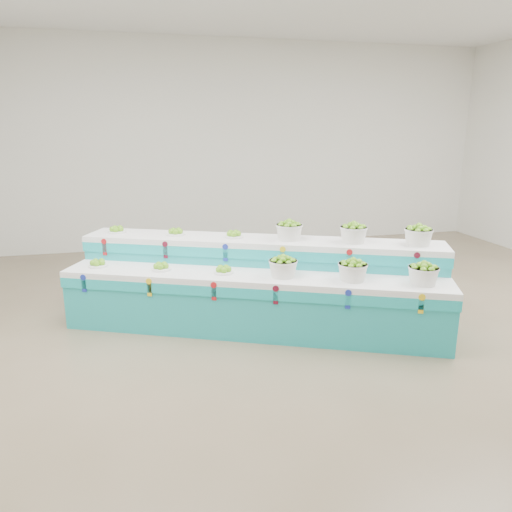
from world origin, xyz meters
name	(u,v)px	position (x,y,z in m)	size (l,w,h in m)	color
ground	(344,342)	(0.00, 0.00, 0.00)	(10.00, 10.00, 0.00)	brown
back_wall	(247,145)	(0.00, 5.00, 2.00)	(10.00, 10.00, 0.00)	silver
display_stand	(256,285)	(-0.85, 0.74, 0.51)	(4.49, 1.15, 1.02)	#21A7AB
plate_lower_left	(98,263)	(-2.70, 1.26, 0.77)	(0.24, 0.24, 0.10)	white
plate_lower_mid	(161,266)	(-1.96, 0.93, 0.77)	(0.24, 0.24, 0.10)	white
plate_lower_right	(223,269)	(-1.27, 0.62, 0.77)	(0.24, 0.24, 0.10)	white
basket_lower_left	(283,266)	(-0.64, 0.34, 0.84)	(0.32, 0.32, 0.24)	silver
basket_lower_mid	(353,270)	(0.07, 0.03, 0.84)	(0.32, 0.32, 0.24)	silver
basket_lower_right	(423,273)	(0.75, -0.27, 0.84)	(0.32, 0.32, 0.24)	silver
plate_upper_left	(117,229)	(-2.48, 1.77, 1.07)	(0.24, 0.24, 0.10)	white
plate_upper_mid	(176,231)	(-1.74, 1.44, 1.07)	(0.24, 0.24, 0.10)	white
plate_upper_right	(234,234)	(-1.04, 1.13, 1.07)	(0.24, 0.24, 0.10)	white
basket_upper_left	(289,230)	(-0.41, 0.85, 1.14)	(0.32, 0.32, 0.24)	silver
basket_upper_mid	(353,233)	(0.29, 0.54, 1.14)	(0.32, 0.32, 0.24)	silver
basket_upper_right	(418,235)	(0.97, 0.24, 1.14)	(0.32, 0.32, 0.24)	silver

